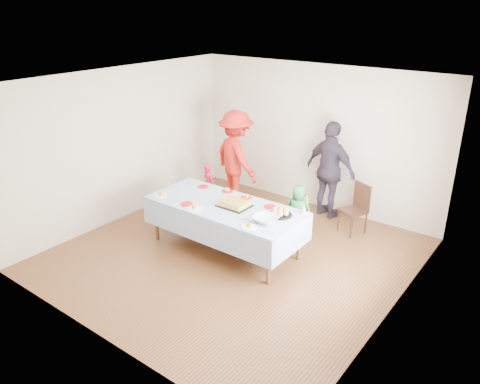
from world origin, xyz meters
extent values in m
plane|color=#4D2A16|center=(0.00, 0.00, 0.00)|extent=(5.00, 5.00, 0.00)
cube|color=beige|center=(0.00, 2.50, 1.35)|extent=(5.00, 0.04, 2.70)
cube|color=beige|center=(0.00, -2.50, 1.35)|extent=(5.00, 0.04, 2.70)
cube|color=beige|center=(-2.50, 0.00, 1.35)|extent=(0.04, 5.00, 2.70)
cube|color=beige|center=(2.50, 0.00, 1.35)|extent=(0.04, 5.00, 2.70)
cube|color=white|center=(0.00, 0.00, 2.70)|extent=(5.00, 5.00, 0.04)
cube|color=#472B16|center=(2.47, 0.20, 1.50)|extent=(0.03, 1.75, 1.35)
cylinder|color=brown|center=(-1.35, -0.36, 0.36)|extent=(0.06, 0.06, 0.73)
cylinder|color=brown|center=(0.89, -0.36, 0.36)|extent=(0.06, 0.06, 0.73)
cylinder|color=brown|center=(-1.35, 0.48, 0.36)|extent=(0.06, 0.06, 0.73)
cylinder|color=brown|center=(0.89, 0.48, 0.36)|extent=(0.06, 0.06, 0.73)
cube|color=brown|center=(-0.23, 0.06, 0.75)|extent=(2.40, 1.00, 0.04)
cube|color=white|center=(-0.23, 0.06, 0.78)|extent=(2.50, 1.10, 0.01)
cube|color=black|center=(-0.07, 0.10, 0.79)|extent=(0.49, 0.37, 0.01)
cube|color=#E2C356|center=(-0.07, 0.10, 0.82)|extent=(0.41, 0.31, 0.06)
cube|color=#A66D26|center=(-0.07, 0.10, 0.86)|extent=(0.41, 0.31, 0.01)
cylinder|color=black|center=(0.67, 0.25, 0.79)|extent=(0.36, 0.36, 0.02)
sphere|color=tan|center=(0.77, 0.25, 0.84)|extent=(0.09, 0.09, 0.09)
sphere|color=tan|center=(0.72, 0.33, 0.84)|extent=(0.09, 0.09, 0.09)
sphere|color=tan|center=(0.63, 0.33, 0.84)|extent=(0.09, 0.09, 0.09)
sphere|color=tan|center=(0.58, 0.25, 0.84)|extent=(0.09, 0.09, 0.09)
sphere|color=tan|center=(0.63, 0.17, 0.84)|extent=(0.09, 0.09, 0.09)
sphere|color=tan|center=(0.72, 0.17, 0.84)|extent=(0.09, 0.09, 0.09)
sphere|color=tan|center=(0.67, 0.25, 0.84)|extent=(0.09, 0.09, 0.09)
imported|color=silver|center=(0.63, -0.07, 0.82)|extent=(0.36, 0.36, 0.09)
cone|color=silver|center=(0.91, 0.52, 0.86)|extent=(0.10, 0.10, 0.17)
cylinder|color=red|center=(-0.99, 0.42, 0.79)|extent=(0.18, 0.18, 0.01)
cylinder|color=red|center=(-0.53, 0.50, 0.79)|extent=(0.19, 0.19, 0.01)
cylinder|color=red|center=(-0.11, 0.47, 0.79)|extent=(0.18, 0.18, 0.01)
cylinder|color=red|center=(0.39, 0.41, 0.79)|extent=(0.19, 0.19, 0.01)
cylinder|color=red|center=(-0.71, -0.29, 0.79)|extent=(0.20, 0.20, 0.01)
cylinder|color=white|center=(-1.27, -0.29, 0.79)|extent=(0.22, 0.22, 0.01)
cylinder|color=white|center=(-0.49, -0.35, 0.79)|extent=(0.24, 0.24, 0.01)
cylinder|color=white|center=(0.54, -0.35, 0.79)|extent=(0.22, 0.22, 0.01)
cylinder|color=black|center=(0.94, 1.75, 0.19)|extent=(0.03, 0.03, 0.39)
cylinder|color=black|center=(1.23, 1.62, 0.19)|extent=(0.03, 0.03, 0.39)
cylinder|color=black|center=(1.07, 2.04, 0.19)|extent=(0.03, 0.03, 0.39)
cylinder|color=black|center=(1.36, 1.91, 0.19)|extent=(0.03, 0.03, 0.39)
cube|color=black|center=(1.15, 1.83, 0.40)|extent=(0.50, 0.50, 0.04)
cube|color=black|center=(1.22, 1.99, 0.65)|extent=(0.36, 0.19, 0.45)
imported|color=red|center=(-1.55, 1.22, 0.43)|extent=(0.37, 0.30, 0.87)
imported|color=#27763C|center=(0.47, 1.14, 0.46)|extent=(0.52, 0.42, 0.93)
imported|color=#D4B963|center=(0.32, 1.44, 0.42)|extent=(0.49, 0.43, 0.84)
imported|color=red|center=(-1.25, 1.69, 0.92)|extent=(1.35, 1.05, 1.84)
imported|color=#2D2432|center=(0.50, 2.20, 0.89)|extent=(1.12, 0.65, 1.79)
camera|label=1|loc=(3.97, -5.10, 3.73)|focal=35.00mm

